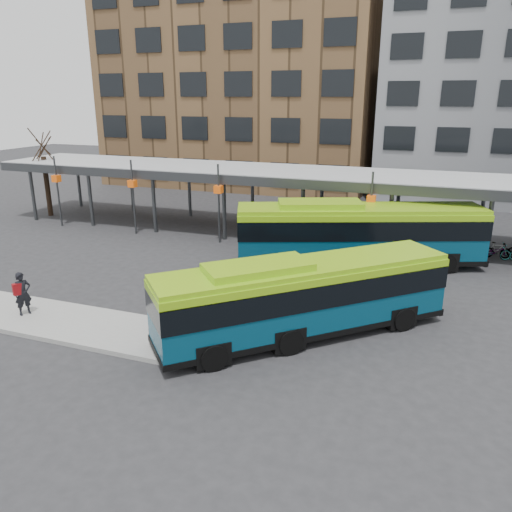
# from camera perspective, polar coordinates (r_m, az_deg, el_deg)

# --- Properties ---
(ground) EXTENTS (120.00, 120.00, 0.00)m
(ground) POSITION_cam_1_polar(r_m,az_deg,el_deg) (21.42, -7.44, -6.06)
(ground) COLOR #28282B
(ground) RESTS_ON ground
(boarding_island) EXTENTS (14.00, 3.00, 0.18)m
(boarding_island) POSITION_cam_1_polar(r_m,az_deg,el_deg) (22.24, -23.89, -6.35)
(boarding_island) COLOR gray
(boarding_island) RESTS_ON ground
(canopy) EXTENTS (40.00, 6.53, 4.80)m
(canopy) POSITION_cam_1_polar(r_m,az_deg,el_deg) (31.91, 2.93, 9.31)
(canopy) COLOR #999B9E
(canopy) RESTS_ON ground
(tree) EXTENTS (1.64, 1.64, 5.60)m
(tree) POSITION_cam_1_polar(r_m,az_deg,el_deg) (40.49, -22.79, 7.66)
(tree) COLOR black
(tree) RESTS_ON ground
(building_brick) EXTENTS (26.00, 14.00, 22.00)m
(building_brick) POSITION_cam_1_polar(r_m,az_deg,el_deg) (52.97, -1.34, 20.39)
(building_brick) COLOR brown
(building_brick) RESTS_ON ground
(bus_front) EXTENTS (9.84, 9.36, 3.09)m
(bus_front) POSITION_cam_1_polar(r_m,az_deg,el_deg) (18.50, 5.42, -4.53)
(bus_front) COLOR #073C56
(bus_front) RESTS_ON ground
(bus_rear) EXTENTS (12.80, 7.04, 3.49)m
(bus_rear) POSITION_cam_1_polar(r_m,az_deg,el_deg) (26.60, 11.59, 2.65)
(bus_rear) COLOR #073C56
(bus_rear) RESTS_ON ground
(pedestrian) EXTENTS (0.69, 0.77, 1.78)m
(pedestrian) POSITION_cam_1_polar(r_m,az_deg,el_deg) (22.10, -25.13, -3.88)
(pedestrian) COLOR black
(pedestrian) RESTS_ON boarding_island
(bike_rack) EXTENTS (6.71, 1.57, 1.05)m
(bike_rack) POSITION_cam_1_polar(r_m,az_deg,el_deg) (30.64, 27.16, 0.39)
(bike_rack) COLOR slate
(bike_rack) RESTS_ON ground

